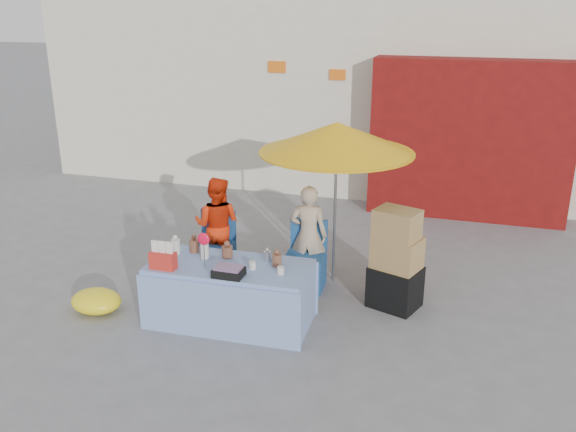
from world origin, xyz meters
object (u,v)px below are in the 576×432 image
(market_table, at_px, (230,293))
(umbrella, at_px, (337,138))
(chair_right, at_px, (305,268))
(box_stack, at_px, (396,263))
(vendor_orange, at_px, (217,225))
(vendor_beige, at_px, (308,235))
(chair_left, at_px, (214,257))

(market_table, bearing_deg, umbrella, 55.76)
(chair_right, xyz_separation_m, box_stack, (1.15, -0.20, 0.31))
(market_table, height_order, umbrella, umbrella)
(market_table, xyz_separation_m, vendor_orange, (-0.67, 1.24, 0.29))
(vendor_beige, bearing_deg, box_stack, 160.59)
(chair_right, height_order, umbrella, umbrella)
(chair_left, bearing_deg, box_stack, -8.00)
(vendor_orange, relative_size, vendor_beige, 1.00)
(vendor_orange, xyz_separation_m, umbrella, (1.55, 0.15, 1.24))
(vendor_orange, bearing_deg, market_table, 115.12)
(umbrella, xyz_separation_m, box_stack, (0.85, -0.48, -1.33))
(umbrella, bearing_deg, box_stack, -29.57)
(vendor_beige, xyz_separation_m, umbrella, (0.30, 0.15, 1.24))
(vendor_orange, distance_m, vendor_beige, 1.25)
(chair_left, xyz_separation_m, vendor_beige, (1.25, 0.13, 0.40))
(market_table, height_order, box_stack, box_stack)
(vendor_orange, bearing_deg, vendor_beige, 176.75)
(chair_left, distance_m, chair_right, 1.25)
(market_table, bearing_deg, chair_right, 60.48)
(chair_right, relative_size, vendor_beige, 0.65)
(umbrella, relative_size, box_stack, 1.71)
(chair_left, bearing_deg, chair_right, -3.25)
(market_table, xyz_separation_m, chair_left, (-0.67, 1.11, -0.11))
(market_table, xyz_separation_m, umbrella, (0.88, 1.39, 1.53))
(chair_right, bearing_deg, vendor_orange, 170.62)
(market_table, xyz_separation_m, chair_right, (0.58, 1.11, -0.11))
(chair_left, height_order, chair_right, same)
(chair_right, xyz_separation_m, umbrella, (0.30, 0.28, 1.64))
(chair_left, height_order, vendor_orange, vendor_orange)
(market_table, distance_m, vendor_orange, 1.44)
(umbrella, height_order, box_stack, umbrella)
(market_table, relative_size, chair_left, 2.19)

